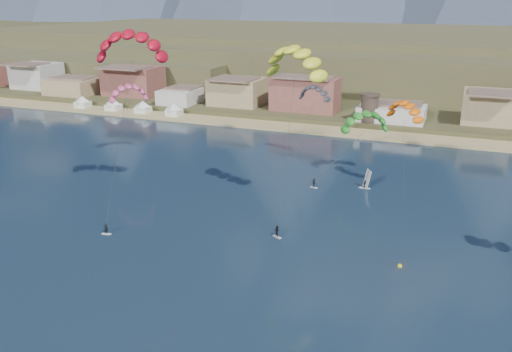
# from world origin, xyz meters

# --- Properties ---
(ground) EXTENTS (2400.00, 2400.00, 0.00)m
(ground) POSITION_xyz_m (0.00, 0.00, 0.00)
(ground) COLOR #0D2030
(ground) RESTS_ON ground
(beach) EXTENTS (2200.00, 12.00, 0.90)m
(beach) POSITION_xyz_m (0.00, 106.00, 0.25)
(beach) COLOR tan
(beach) RESTS_ON ground
(land) EXTENTS (2200.00, 900.00, 4.00)m
(land) POSITION_xyz_m (0.00, 560.00, 0.00)
(land) COLOR brown
(land) RESTS_ON ground
(foothills) EXTENTS (940.00, 210.00, 18.00)m
(foothills) POSITION_xyz_m (22.39, 232.47, 9.08)
(foothills) COLOR brown
(foothills) RESTS_ON ground
(town) EXTENTS (400.00, 24.00, 12.00)m
(town) POSITION_xyz_m (-40.00, 122.00, 8.00)
(town) COLOR silver
(town) RESTS_ON ground
(watchtower) EXTENTS (5.82, 5.82, 8.60)m
(watchtower) POSITION_xyz_m (5.00, 114.00, 6.37)
(watchtower) COLOR #47382D
(watchtower) RESTS_ON ground
(beach_tents) EXTENTS (43.40, 6.40, 5.00)m
(beach_tents) POSITION_xyz_m (-76.25, 106.00, 3.71)
(beach_tents) COLOR white
(beach_tents) RESTS_ON ground
(kitesurfer_red) EXTENTS (14.41, 19.90, 35.06)m
(kitesurfer_red) POSITION_xyz_m (-25.47, 35.98, 30.97)
(kitesurfer_red) COLOR silver
(kitesurfer_red) RESTS_ON ground
(kitesurfer_yellow) EXTENTS (14.27, 18.74, 32.14)m
(kitesurfer_yellow) POSITION_xyz_m (2.81, 43.64, 28.40)
(kitesurfer_yellow) COLOR silver
(kitesurfer_yellow) RESTS_ON ground
(kitesurfer_green) EXTENTS (14.71, 17.20, 18.57)m
(kitesurfer_green) POSITION_xyz_m (11.44, 68.50, 13.06)
(kitesurfer_green) COLOR silver
(kitesurfer_green) RESTS_ON ground
(distant_kite_pink) EXTENTS (9.62, 9.95, 20.01)m
(distant_kite_pink) POSITION_xyz_m (-45.06, 62.44, 16.84)
(distant_kite_pink) COLOR #262626
(distant_kite_pink) RESTS_ON ground
(distant_kite_dark) EXTENTS (9.03, 6.60, 19.86)m
(distant_kite_dark) POSITION_xyz_m (-2.43, 76.89, 17.10)
(distant_kite_dark) COLOR #262626
(distant_kite_dark) RESTS_ON ground
(distant_kite_orange) EXTENTS (9.18, 8.26, 20.37)m
(distant_kite_orange) POSITION_xyz_m (20.27, 61.96, 17.51)
(distant_kite_orange) COLOR #262626
(distant_kite_orange) RESTS_ON ground
(windsurfer) EXTENTS (2.30, 2.51, 4.04)m
(windsurfer) POSITION_xyz_m (13.85, 60.20, 1.28)
(windsurfer) COLOR silver
(windsurfer) RESTS_ON ground
(buoy) EXTENTS (0.70, 0.70, 0.70)m
(buoy) POSITION_xyz_m (24.83, 27.76, 0.12)
(buoy) COLOR yellow
(buoy) RESTS_ON ground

